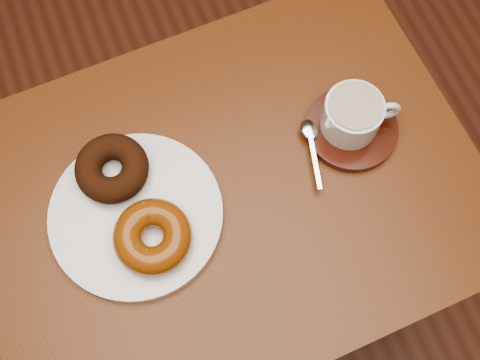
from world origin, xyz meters
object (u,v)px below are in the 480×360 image
object	(u,v)px
saucer	(351,129)
coffee_cup	(353,115)
donut_plate	(136,215)
cafe_table	(228,212)

from	to	relation	value
saucer	coffee_cup	distance (m)	0.04
donut_plate	saucer	xyz separation A→B (m)	(0.34, 0.01, -0.00)
donut_plate	cafe_table	bearing A→B (deg)	-3.78
cafe_table	coffee_cup	size ratio (longest dim) A/B	6.70
cafe_table	saucer	bearing A→B (deg)	3.29
donut_plate	saucer	world-z (taller)	same
cafe_table	saucer	xyz separation A→B (m)	(0.21, 0.02, 0.12)
coffee_cup	cafe_table	bearing A→B (deg)	-158.25
cafe_table	coffee_cup	world-z (taller)	coffee_cup
saucer	coffee_cup	world-z (taller)	coffee_cup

